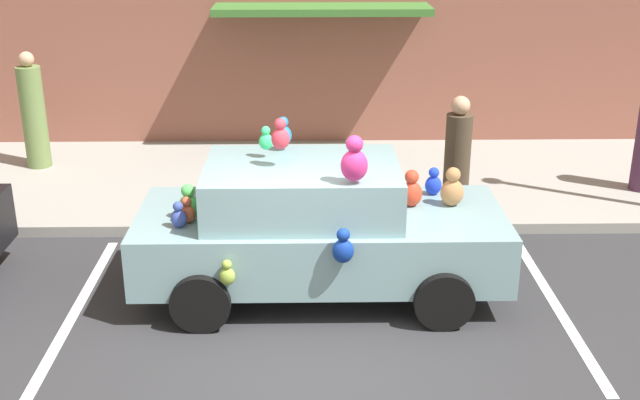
# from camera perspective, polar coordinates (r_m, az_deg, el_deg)

# --- Properties ---
(ground_plane) EXTENTS (60.00, 60.00, 0.00)m
(ground_plane) POSITION_cam_1_polar(r_m,az_deg,el_deg) (8.10, -0.42, -11.03)
(ground_plane) COLOR #2D2D30
(sidewalk) EXTENTS (24.00, 4.00, 0.15)m
(sidewalk) POSITION_cam_1_polar(r_m,az_deg,el_deg) (12.60, -0.66, 1.36)
(sidewalk) COLOR gray
(sidewalk) RESTS_ON ground
(parking_stripe_front) EXTENTS (0.12, 3.60, 0.01)m
(parking_stripe_front) POSITION_cam_1_polar(r_m,az_deg,el_deg) (9.39, 16.51, -7.19)
(parking_stripe_front) COLOR silver
(parking_stripe_front) RESTS_ON ground
(parking_stripe_rear) EXTENTS (0.12, 3.60, 0.01)m
(parking_stripe_rear) POSITION_cam_1_polar(r_m,az_deg,el_deg) (9.33, -17.04, -7.44)
(parking_stripe_rear) COLOR silver
(parking_stripe_rear) RESTS_ON ground
(plush_covered_car) EXTENTS (4.11, 2.01, 2.09)m
(plush_covered_car) POSITION_cam_1_polar(r_m,az_deg,el_deg) (8.97, -0.25, -1.97)
(plush_covered_car) COLOR #76999E
(plush_covered_car) RESTS_ON ground
(teddy_bear_on_sidewalk) EXTENTS (0.36, 0.30, 0.69)m
(teddy_bear_on_sidewalk) POSITION_cam_1_polar(r_m,az_deg,el_deg) (11.52, 1.88, 1.52)
(teddy_bear_on_sidewalk) COLOR #9E723D
(teddy_bear_on_sidewalk) RESTS_ON sidewalk
(pedestrian_near_shopfront) EXTENTS (0.36, 0.36, 1.67)m
(pedestrian_near_shopfront) POSITION_cam_1_polar(r_m,az_deg,el_deg) (11.04, 9.80, 2.85)
(pedestrian_near_shopfront) COLOR #463829
(pedestrian_near_shopfront) RESTS_ON sidewalk
(pedestrian_walking_past) EXTENTS (0.38, 0.38, 1.88)m
(pedestrian_walking_past) POSITION_cam_1_polar(r_m,az_deg,el_deg) (13.65, -19.84, 5.79)
(pedestrian_walking_past) COLOR olive
(pedestrian_walking_past) RESTS_ON sidewalk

